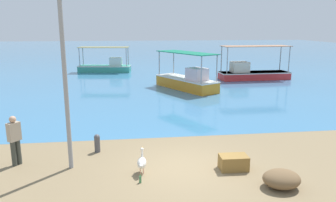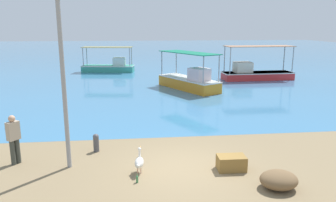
{
  "view_description": "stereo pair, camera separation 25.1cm",
  "coord_description": "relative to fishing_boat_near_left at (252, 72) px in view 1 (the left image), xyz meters",
  "views": [
    {
      "loc": [
        -1.78,
        -9.84,
        4.54
      ],
      "look_at": [
        0.01,
        4.22,
        1.27
      ],
      "focal_mm": 35.0,
      "sensor_mm": 36.0,
      "label": 1
    },
    {
      "loc": [
        -1.53,
        -9.87,
        4.54
      ],
      "look_at": [
        0.01,
        4.22,
        1.27
      ],
      "focal_mm": 35.0,
      "sensor_mm": 36.0,
      "label": 2
    }
  ],
  "objects": [
    {
      "name": "ground",
      "position": [
        -8.98,
        -17.16,
        -0.62
      ],
      "size": [
        120.0,
        120.0,
        0.0
      ],
      "primitive_type": "plane",
      "color": "#826D4D"
    },
    {
      "name": "harbor_water",
      "position": [
        -8.98,
        30.84,
        -0.61
      ],
      "size": [
        110.0,
        90.0,
        0.0
      ],
      "primitive_type": "cube",
      "color": "teal",
      "rests_on": "ground"
    },
    {
      "name": "fishing_boat_near_left",
      "position": [
        0.0,
        0.0,
        0.0
      ],
      "size": [
        6.1,
        2.07,
        2.87
      ],
      "color": "red",
      "rests_on": "harbor_water"
    },
    {
      "name": "fishing_boat_outer",
      "position": [
        -6.39,
        -3.82,
        0.04
      ],
      "size": [
        4.05,
        5.6,
        2.67
      ],
      "color": "orange",
      "rests_on": "harbor_water"
    },
    {
      "name": "fishing_boat_center",
      "position": [
        -12.78,
        6.25,
        -0.04
      ],
      "size": [
        5.32,
        2.35,
        2.48
      ],
      "color": "teal",
      "rests_on": "harbor_water"
    },
    {
      "name": "pelican",
      "position": [
        -10.37,
        -17.43,
        -0.24
      ],
      "size": [
        0.36,
        0.81,
        0.8
      ],
      "color": "#E0997A",
      "rests_on": "ground"
    },
    {
      "name": "lamp_post",
      "position": [
        -12.65,
        -16.71,
        2.52
      ],
      "size": [
        0.28,
        0.28,
        5.56
      ],
      "color": "gray",
      "rests_on": "ground"
    },
    {
      "name": "mooring_bollard",
      "position": [
        -11.91,
        -15.42,
        -0.25
      ],
      "size": [
        0.22,
        0.22,
        0.68
      ],
      "color": "#47474C",
      "rests_on": "ground"
    },
    {
      "name": "fisherman_standing",
      "position": [
        -14.48,
        -16.24,
        0.29
      ],
      "size": [
        0.42,
        0.45,
        1.69
      ],
      "color": "#393D36",
      "rests_on": "ground"
    },
    {
      "name": "net_pile",
      "position": [
        -6.44,
        -18.86,
        -0.35
      ],
      "size": [
        1.09,
        0.92,
        0.52
      ],
      "primitive_type": "ellipsoid",
      "color": "brown",
      "rests_on": "ground"
    },
    {
      "name": "cargo_crate",
      "position": [
        -7.42,
        -17.51,
        -0.38
      ],
      "size": [
        0.91,
        0.58,
        0.47
      ],
      "primitive_type": "cube",
      "rotation": [
        0.0,
        0.0,
        3.12
      ],
      "color": "olive",
      "rests_on": "ground"
    },
    {
      "name": "glass_bottle",
      "position": [
        -10.45,
        -18.06,
        -0.51
      ],
      "size": [
        0.07,
        0.07,
        0.27
      ],
      "color": "#3F7F4C",
      "rests_on": "ground"
    }
  ]
}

